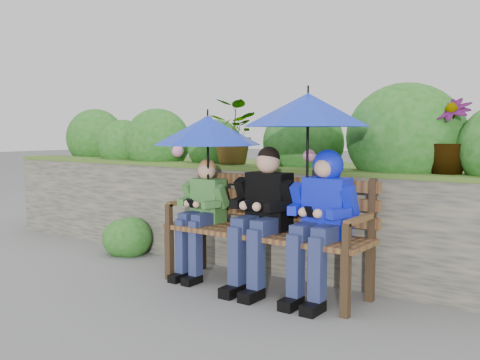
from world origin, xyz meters
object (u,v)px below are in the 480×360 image
Objects in this scene: boy_left at (202,210)px; umbrella_left at (208,131)px; umbrella_right at (308,110)px; park_bench at (268,224)px; boy_right at (321,212)px; boy_middle at (262,211)px.

umbrella_left is (0.05, 0.03, 0.74)m from boy_left.
boy_left is 1.11× the size of umbrella_left.
umbrella_left is at bearing -178.26° from umbrella_right.
park_bench is 1.04m from umbrella_left.
boy_left is at bearing -179.91° from boy_right.
boy_left is 1.25m from boy_right.
boy_middle is at bearing -3.90° from umbrella_left.
boy_left is at bearing -172.89° from park_bench.
boy_left reaches higher than park_bench.
boy_middle is (0.69, -0.01, 0.05)m from boy_left.
boy_middle is 1.24× the size of umbrella_left.
boy_middle reaches higher than park_bench.
boy_right is at bearing -1.34° from umbrella_left.
umbrella_left is (-1.19, 0.03, 0.65)m from boy_right.
umbrella_right is at bearing 160.34° from boy_right.
boy_right is 0.83m from umbrella_right.
umbrella_right is at bearing -3.63° from park_bench.
umbrella_right reaches higher than boy_left.
boy_right is (1.24, 0.00, 0.09)m from boy_left.
boy_middle is at bearing -91.34° from park_bench.
park_bench is 0.59m from boy_right.
boy_left is 0.90× the size of boy_middle.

